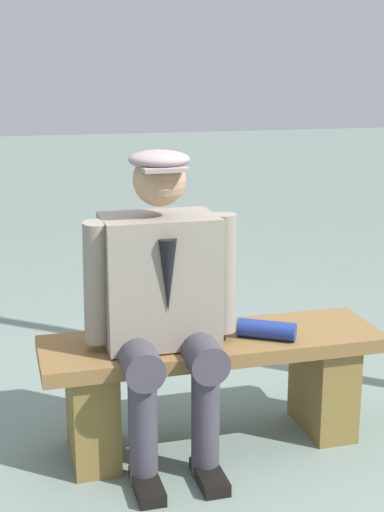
# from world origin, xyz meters

# --- Properties ---
(ground_plane) EXTENTS (30.00, 30.00, 0.00)m
(ground_plane) POSITION_xyz_m (0.00, 0.00, 0.00)
(ground_plane) COLOR slate
(bench) EXTENTS (1.41, 0.42, 0.48)m
(bench) POSITION_xyz_m (0.00, 0.00, 0.30)
(bench) COLOR brown
(bench) RESTS_ON ground
(seated_man) EXTENTS (0.61, 0.56, 1.25)m
(seated_man) POSITION_xyz_m (0.22, 0.05, 0.69)
(seated_man) COLOR gray
(seated_man) RESTS_ON ground
(rolled_magazine) EXTENTS (0.24, 0.19, 0.08)m
(rolled_magazine) POSITION_xyz_m (-0.21, 0.07, 0.51)
(rolled_magazine) COLOR navy
(rolled_magazine) RESTS_ON bench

